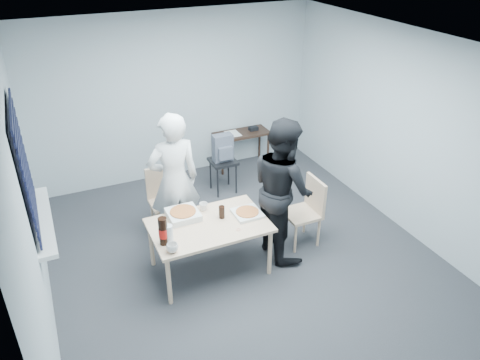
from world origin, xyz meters
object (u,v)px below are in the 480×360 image
chair_right (308,207)px  soda_bottle (163,232)px  stool (223,167)px  person_white (174,181)px  chair_far (165,195)px  person_black (282,188)px  mug_b (204,207)px  dining_table (209,228)px  mug_a (172,248)px  side_table (242,137)px  backpack (223,148)px

chair_right → soda_bottle: 1.94m
chair_right → stool: 1.71m
person_white → stool: size_ratio=3.34×
person_white → soda_bottle: person_white is taller
chair_far → soda_bottle: 1.29m
person_black → mug_b: (-0.90, 0.29, -0.19)m
dining_table → chair_far: size_ratio=1.50×
dining_table → chair_right: (1.34, 0.03, -0.08)m
mug_a → mug_b: (0.58, 0.63, -0.00)m
side_table → stool: size_ratio=1.73×
chair_right → person_black: bearing=-177.5°
soda_bottle → chair_right: bearing=5.5°
backpack → chair_right: bearing=-71.5°
chair_far → person_black: 1.61m
chair_far → person_white: size_ratio=0.50×
stool → mug_b: mug_b is taller
side_table → person_black: bearing=-102.7°
chair_right → mug_a: size_ratio=7.24×
stool → mug_a: 2.45m
mug_b → person_white: bearing=117.8°
dining_table → chair_right: bearing=1.5°
chair_far → stool: chair_far is taller
chair_far → chair_right: bearing=-33.0°
person_white → person_black: bearing=147.9°
person_black → stool: (-0.09, 1.66, -0.46)m
person_black → stool: person_black is taller
mug_b → soda_bottle: (-0.62, -0.46, 0.11)m
mug_a → soda_bottle: bearing=102.8°
person_white → chair_far: bearing=-80.7°
dining_table → mug_b: size_ratio=13.34×
side_table → mug_a: mug_a is taller
dining_table → backpack: (0.86, 1.66, 0.14)m
dining_table → mug_a: size_ratio=10.85×
dining_table → person_white: size_ratio=0.75×
person_black → mug_b: person_black is taller
backpack → side_table: bearing=50.0°
person_black → person_white: bearing=57.9°
person_black → side_table: person_black is taller
chair_right → mug_a: chair_right is taller
side_table → backpack: backpack is taller
person_black → side_table: bearing=-12.7°
person_white → stool: person_white is taller
stool → mug_b: 1.62m
person_white → mug_a: person_white is taller
mug_b → soda_bottle: size_ratio=0.31×
dining_table → chair_far: bearing=102.0°
chair_right → mug_b: (-1.29, 0.27, 0.18)m
stool → backpack: bearing=-90.0°
person_black → mug_a: size_ratio=14.39×
backpack → soda_bottle: size_ratio=1.28×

